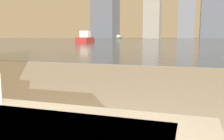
# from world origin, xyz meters

# --- Properties ---
(harbor_water) EXTENTS (180.00, 110.00, 0.01)m
(harbor_water) POSITION_xyz_m (0.00, 62.00, 0.01)
(harbor_water) COLOR slate
(harbor_water) RESTS_ON ground_plane
(harbor_boat_0) EXTENTS (1.33, 3.41, 1.26)m
(harbor_boat_0) POSITION_xyz_m (-21.32, 75.98, 0.45)
(harbor_boat_0) COLOR #335647
(harbor_boat_0) RESTS_ON harbor_water
(harbor_boat_4) EXTENTS (1.95, 4.20, 1.52)m
(harbor_boat_4) POSITION_xyz_m (-12.02, 29.00, 0.54)
(harbor_boat_4) COLOR maroon
(harbor_boat_4) RESTS_ON harbor_water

